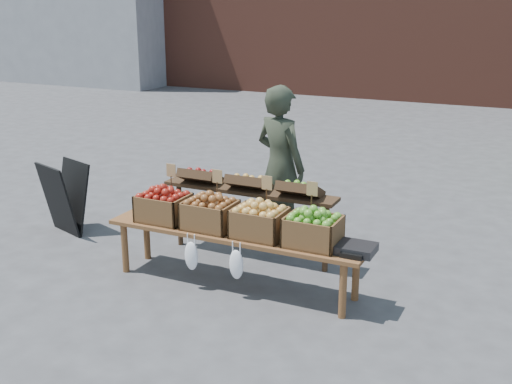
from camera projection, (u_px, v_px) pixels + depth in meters
The scene contains 10 objects.
ground at pixel (307, 312), 5.95m from camera, with size 80.00×80.00×0.00m, color #444446.
vendor at pixel (280, 166), 7.38m from camera, with size 0.68×0.45×1.88m, color #2A3023.
chalkboard_sign at pixel (65, 198), 7.86m from camera, with size 0.59×0.33×0.90m, color black, non-canonical shape.
back_table at pixel (249, 213), 7.07m from camera, with size 2.10×0.44×1.04m, color #352314, non-canonical shape.
display_bench at pixel (235, 259), 6.43m from camera, with size 2.70×0.56×0.57m, color brown, non-canonical shape.
crate_golden_apples at pixel (164, 208), 6.65m from camera, with size 0.50×0.40×0.28m, color maroon, non-canonical shape.
crate_russet_pears at pixel (210, 215), 6.42m from camera, with size 0.50×0.40×0.28m, color brown, non-canonical shape.
crate_red_apples at pixel (259, 223), 6.20m from camera, with size 0.50×0.40×0.28m, color gold, non-canonical shape.
crate_green_apples at pixel (313, 231), 5.97m from camera, with size 0.50×0.40×0.28m, color #46871D, non-canonical shape.
weighing_scale at pixel (356, 249), 5.83m from camera, with size 0.34×0.30×0.08m, color black.
Camera 1 is at (1.88, -5.06, 2.79)m, focal length 45.00 mm.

